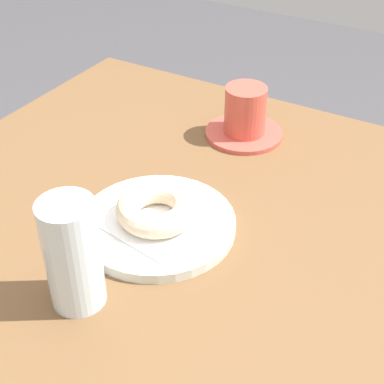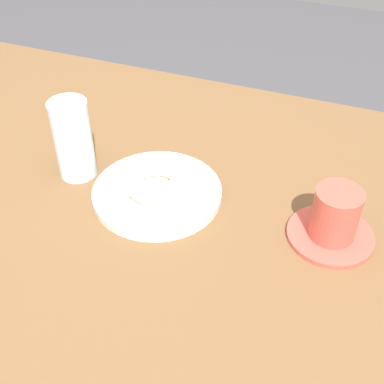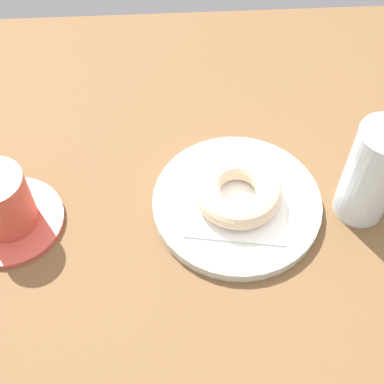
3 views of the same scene
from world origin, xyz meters
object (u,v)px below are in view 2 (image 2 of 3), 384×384
at_px(plate_sugar_ring, 157,193).
at_px(donut_sugar_ring, 157,180).
at_px(water_glass, 73,139).
at_px(coffee_cup, 334,219).

bearing_deg(plate_sugar_ring, donut_sugar_ring, 0.00).
bearing_deg(donut_sugar_ring, plate_sugar_ring, 0.00).
height_order(plate_sugar_ring, water_glass, water_glass).
bearing_deg(water_glass, donut_sugar_ring, -3.05).
xyz_separation_m(donut_sugar_ring, coffee_cup, (0.28, 0.01, 0.00)).
relative_size(donut_sugar_ring, coffee_cup, 0.82).
relative_size(water_glass, coffee_cup, 1.07).
bearing_deg(plate_sugar_ring, coffee_cup, 1.28).
height_order(water_glass, coffee_cup, water_glass).
bearing_deg(coffee_cup, water_glass, 179.75).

